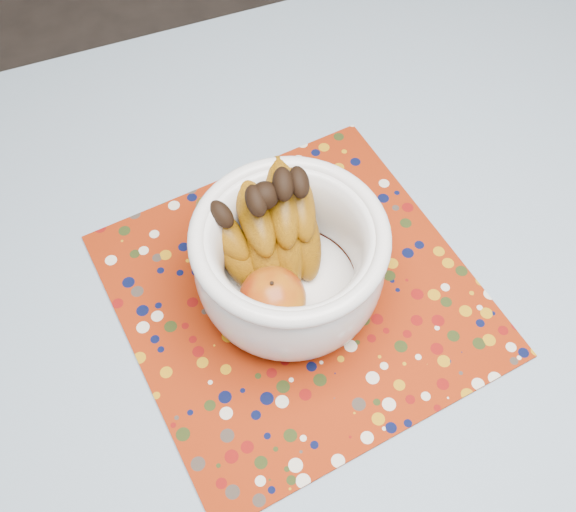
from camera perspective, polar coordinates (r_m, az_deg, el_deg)
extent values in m
plane|color=#2D2826|center=(1.59, 4.38, -18.51)|extent=(4.00, 4.00, 0.00)
cube|color=brown|center=(0.90, 7.42, -7.39)|extent=(1.20, 1.20, 0.04)
cylinder|color=brown|center=(1.48, -22.73, -2.32)|extent=(0.06, 0.06, 0.71)
cylinder|color=brown|center=(1.64, 14.90, 9.29)|extent=(0.06, 0.06, 0.71)
cube|color=#6187A2|center=(0.88, 7.60, -6.70)|extent=(1.32, 1.32, 0.01)
cube|color=maroon|center=(0.89, 0.77, -3.22)|extent=(0.49, 0.49, 0.00)
cylinder|color=white|center=(0.88, 0.12, -2.92)|extent=(0.12, 0.12, 0.01)
cylinder|color=white|center=(0.87, 0.12, -2.53)|extent=(0.17, 0.17, 0.01)
torus|color=white|center=(0.77, 0.13, 1.67)|extent=(0.24, 0.24, 0.02)
ellipsoid|color=maroon|center=(0.81, -1.32, -3.65)|extent=(0.08, 0.08, 0.07)
sphere|color=black|center=(0.79, -1.97, 5.15)|extent=(0.03, 0.03, 0.03)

